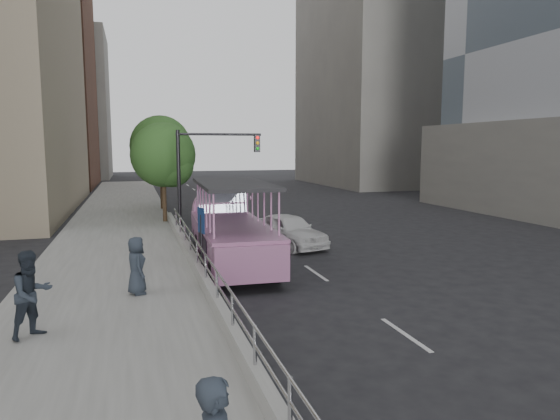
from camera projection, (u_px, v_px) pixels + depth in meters
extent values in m
plane|color=black|center=(333.00, 312.00, 13.37)|extent=(160.00, 160.00, 0.00)
cube|color=#989793|center=(118.00, 247.00, 21.25)|extent=(5.50, 80.00, 0.30)
cube|color=#A9A9A4|center=(206.00, 284.00, 14.34)|extent=(0.24, 30.00, 0.36)
cylinder|color=#B1B1B6|center=(290.00, 402.00, 6.66)|extent=(0.07, 0.07, 0.70)
cylinder|color=#B1B1B6|center=(255.00, 345.00, 8.56)|extent=(0.07, 0.07, 0.70)
cylinder|color=#B1B1B6|center=(233.00, 309.00, 10.46)|extent=(0.07, 0.07, 0.70)
cylinder|color=#B1B1B6|center=(217.00, 284.00, 12.37)|extent=(0.07, 0.07, 0.70)
cylinder|color=#B1B1B6|center=(206.00, 266.00, 14.27)|extent=(0.07, 0.07, 0.70)
cylinder|color=#B1B1B6|center=(197.00, 252.00, 16.17)|extent=(0.07, 0.07, 0.70)
cylinder|color=#B1B1B6|center=(190.00, 241.00, 18.07)|extent=(0.07, 0.07, 0.70)
cylinder|color=#B1B1B6|center=(185.00, 232.00, 19.98)|extent=(0.07, 0.07, 0.70)
cylinder|color=#B1B1B6|center=(180.00, 224.00, 21.88)|extent=(0.07, 0.07, 0.70)
cylinder|color=#B1B1B6|center=(176.00, 218.00, 23.78)|extent=(0.07, 0.07, 0.70)
cylinder|color=#B1B1B6|center=(206.00, 266.00, 14.27)|extent=(0.06, 22.00, 0.06)
cylinder|color=#B1B1B6|center=(205.00, 254.00, 14.23)|extent=(0.06, 22.00, 0.06)
cylinder|color=black|center=(214.00, 274.00, 15.73)|extent=(0.35, 0.83, 0.82)
cylinder|color=black|center=(276.00, 270.00, 16.22)|extent=(0.35, 0.83, 0.82)
cylinder|color=black|center=(206.00, 257.00, 18.17)|extent=(0.35, 0.83, 0.82)
cylinder|color=black|center=(259.00, 254.00, 18.65)|extent=(0.35, 0.83, 0.82)
cylinder|color=black|center=(200.00, 244.00, 20.61)|extent=(0.35, 0.83, 0.82)
cylinder|color=black|center=(247.00, 242.00, 21.09)|extent=(0.35, 0.83, 0.82)
cube|color=#C67EB2|center=(232.00, 241.00, 18.52)|extent=(2.55, 7.51, 1.13)
cube|color=#C67EB2|center=(217.00, 218.00, 22.67)|extent=(2.29, 2.01, 1.42)
cylinder|color=#C67EB2|center=(215.00, 210.00, 23.38)|extent=(2.15, 0.72, 2.13)
cube|color=#854D74|center=(252.00, 264.00, 14.82)|extent=(2.28, 0.40, 1.13)
cube|color=#854D74|center=(232.00, 224.00, 18.44)|extent=(2.67, 7.79, 0.11)
cube|color=black|center=(233.00, 184.00, 17.90)|extent=(2.63, 6.07, 0.13)
cube|color=#9CA8B8|center=(222.00, 201.00, 21.03)|extent=(2.09, 0.27, 0.95)
cube|color=#C67EB2|center=(221.00, 207.00, 21.46)|extent=(2.03, 0.98, 0.45)
imported|color=silver|center=(289.00, 230.00, 22.01)|extent=(2.89, 4.62, 1.47)
imported|color=#252D36|center=(32.00, 294.00, 10.71)|extent=(1.17, 1.15, 1.90)
imported|color=#252D36|center=(136.00, 266.00, 13.87)|extent=(0.67, 0.88, 1.62)
cylinder|color=black|center=(202.00, 250.00, 15.93)|extent=(0.07, 0.07, 2.25)
cube|color=#0B2352|center=(201.00, 220.00, 15.81)|extent=(0.15, 0.55, 0.81)
cube|color=silver|center=(202.00, 220.00, 15.82)|extent=(0.09, 0.35, 0.50)
cylinder|color=black|center=(179.00, 184.00, 24.12)|extent=(0.18, 0.18, 5.20)
cylinder|color=black|center=(219.00, 134.00, 24.38)|extent=(4.20, 0.12, 0.12)
cube|color=black|center=(257.00, 144.00, 24.97)|extent=(0.28, 0.22, 0.85)
sphere|color=red|center=(258.00, 138.00, 24.81)|extent=(0.16, 0.16, 0.16)
cylinder|color=#3A2A1A|center=(165.00, 199.00, 27.44)|extent=(0.22, 0.22, 3.08)
sphere|color=#2D4F1F|center=(163.00, 155.00, 27.14)|extent=(3.52, 3.52, 3.52)
sphere|color=#2D4F1F|center=(171.00, 165.00, 27.03)|extent=(2.42, 2.42, 2.42)
cylinder|color=#3A2A1A|center=(162.00, 187.00, 33.18)|extent=(0.22, 0.22, 3.47)
sphere|color=#2D4F1F|center=(161.00, 146.00, 32.84)|extent=(3.97, 3.97, 3.97)
sphere|color=#2D4F1F|center=(167.00, 155.00, 32.74)|extent=(2.73, 2.73, 2.73)
cube|color=brown|center=(0.00, 64.00, 52.34)|extent=(18.00, 16.00, 26.00)
cube|color=slate|center=(403.00, 47.00, 58.62)|extent=(20.00, 20.00, 32.00)
cube|color=slate|center=(47.00, 106.00, 68.50)|extent=(16.00, 14.00, 20.00)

